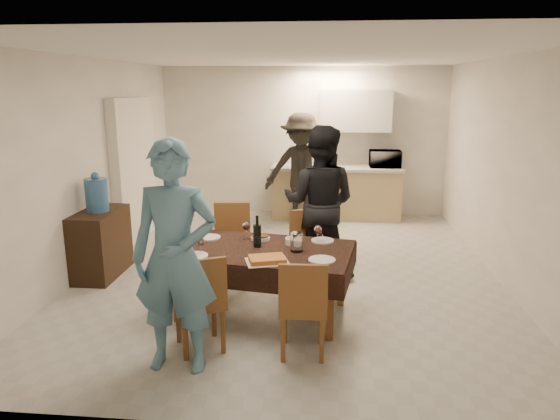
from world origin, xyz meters
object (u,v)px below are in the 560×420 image
at_px(console, 101,243).
at_px(person_far, 319,204).
at_px(water_jug, 97,195).
at_px(wine_bottle, 257,231).
at_px(person_kitchen, 301,169).
at_px(microwave, 385,159).
at_px(dining_table, 262,252).
at_px(person_near, 175,258).
at_px(water_pitcher, 297,242).
at_px(savoury_tart, 267,259).

distance_m(console, person_far, 2.69).
bearing_deg(water_jug, person_far, 3.90).
relative_size(wine_bottle, person_kitchen, 0.18).
xyz_separation_m(water_jug, wine_bottle, (2.03, -0.82, -0.15)).
distance_m(water_jug, microwave, 4.79).
distance_m(dining_table, person_near, 1.22).
bearing_deg(water_pitcher, water_jug, 159.27).
xyz_separation_m(water_pitcher, person_kitchen, (-0.14, 3.51, 0.14)).
height_order(water_jug, person_far, person_far).
distance_m(water_jug, person_kitchen, 3.46).
xyz_separation_m(wine_bottle, person_kitchen, (0.26, 3.41, 0.07)).
bearing_deg(person_kitchen, wine_bottle, -94.31).
bearing_deg(person_near, dining_table, 62.81).
xyz_separation_m(wine_bottle, water_pitcher, (0.40, -0.10, -0.07)).
xyz_separation_m(water_pitcher, person_far, (0.20, 1.10, 0.13)).
relative_size(water_pitcher, person_far, 0.10).
bearing_deg(person_kitchen, savoury_tart, -91.60).
bearing_deg(water_jug, savoury_tart, -29.81).
distance_m(water_pitcher, person_kitchen, 3.52).
distance_m(console, wine_bottle, 2.24).
distance_m(dining_table, console, 2.27).
relative_size(savoury_tart, person_near, 0.20).
bearing_deg(water_pitcher, person_near, -131.99).
height_order(microwave, person_kitchen, person_kitchen).
bearing_deg(wine_bottle, person_far, 59.04).
bearing_deg(water_jug, person_kitchen, 48.55).
bearing_deg(console, wine_bottle, -21.98).
height_order(water_jug, person_near, person_near).
bearing_deg(dining_table, wine_bottle, 143.88).
distance_m(console, savoury_tart, 2.53).
height_order(dining_table, person_far, person_far).
bearing_deg(person_kitchen, water_pitcher, -87.67).
bearing_deg(microwave, savoury_tart, 70.54).
height_order(console, water_jug, water_jug).
height_order(console, microwave, microwave).
distance_m(water_jug, person_far, 2.64).
relative_size(water_jug, water_pitcher, 2.10).
height_order(water_pitcher, person_far, person_far).
relative_size(person_near, person_far, 1.03).
distance_m(person_near, person_kitchen, 4.58).
xyz_separation_m(savoury_tart, person_far, (0.45, 1.43, 0.20)).
bearing_deg(console, water_pitcher, -20.73).
height_order(water_jug, water_pitcher, water_jug).
distance_m(dining_table, person_kitchen, 3.48).
xyz_separation_m(dining_table, water_jug, (-2.08, 0.87, 0.35)).
bearing_deg(savoury_tart, water_pitcher, 52.85).
distance_m(dining_table, microwave, 4.25).
relative_size(water_jug, person_far, 0.22).
relative_size(microwave, person_kitchen, 0.28).
distance_m(wine_bottle, person_kitchen, 3.42).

